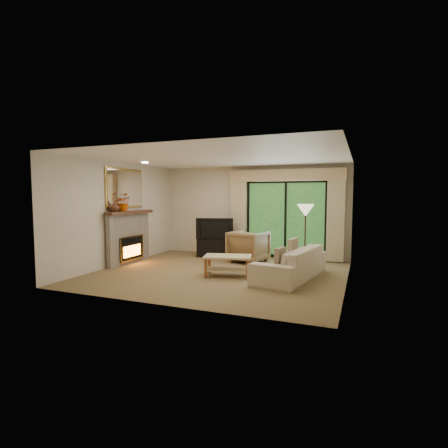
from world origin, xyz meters
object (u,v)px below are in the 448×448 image
at_px(armchair, 249,246).
at_px(media_console, 215,248).
at_px(sofa, 290,263).
at_px(coffee_table, 228,266).

bearing_deg(armchair, media_console, -8.98).
xyz_separation_m(armchair, sofa, (1.39, -1.42, -0.08)).
height_order(armchair, coffee_table, armchair).
xyz_separation_m(media_console, sofa, (2.55, -1.85, 0.08)).
bearing_deg(armchair, coffee_table, 104.27).
distance_m(media_console, sofa, 3.15).
bearing_deg(media_console, armchair, -35.12).
xyz_separation_m(media_console, armchair, (1.16, -0.43, 0.17)).
bearing_deg(media_console, coffee_table, -74.96).
relative_size(armchair, sofa, 0.40).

